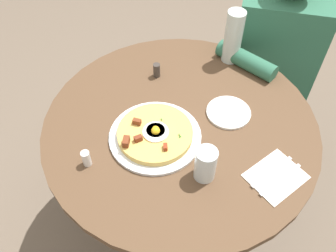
{
  "coord_description": "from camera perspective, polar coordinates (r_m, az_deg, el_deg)",
  "views": [
    {
      "loc": [
        0.14,
        -0.81,
        1.71
      ],
      "look_at": [
        -0.04,
        -0.04,
        0.76
      ],
      "focal_mm": 37.99,
      "sensor_mm": 36.0,
      "label": 1
    }
  ],
  "objects": [
    {
      "name": "fork",
      "position": [
        1.17,
        17.6,
        -8.19
      ],
      "size": [
        0.12,
        0.15,
        0.0
      ],
      "primitive_type": "cube",
      "rotation": [
        0.0,
        0.0,
        0.88
      ],
      "color": "silver",
      "rests_on": "napkin"
    },
    {
      "name": "pizza_plate",
      "position": [
        1.22,
        -2.07,
        -1.66
      ],
      "size": [
        0.32,
        0.32,
        0.01
      ],
      "primitive_type": "cylinder",
      "color": "white",
      "rests_on": "dining_table"
    },
    {
      "name": "ground_plane",
      "position": [
        1.9,
        1.38,
        -14.18
      ],
      "size": [
        6.0,
        6.0,
        0.0
      ],
      "primitive_type": "plane",
      "color": "#6B5B4C"
    },
    {
      "name": "bread_plate",
      "position": [
        1.31,
        9.68,
        2.16
      ],
      "size": [
        0.16,
        0.16,
        0.01
      ],
      "primitive_type": "cylinder",
      "color": "white",
      "rests_on": "dining_table"
    },
    {
      "name": "salt_shaker",
      "position": [
        1.16,
        -12.97,
        -5.09
      ],
      "size": [
        0.03,
        0.03,
        0.06
      ],
      "primitive_type": "cylinder",
      "color": "white",
      "rests_on": "dining_table"
    },
    {
      "name": "water_glass",
      "position": [
        1.09,
        6.03,
        -6.11
      ],
      "size": [
        0.07,
        0.07,
        0.12
      ],
      "primitive_type": "cylinder",
      "color": "silver",
      "rests_on": "dining_table"
    },
    {
      "name": "napkin",
      "position": [
        1.18,
        16.91,
        -7.74
      ],
      "size": [
        0.22,
        0.22,
        0.0
      ],
      "primitive_type": "cube",
      "rotation": [
        0.0,
        0.0,
        0.88
      ],
      "color": "white",
      "rests_on": "dining_table"
    },
    {
      "name": "breakfast_pizza",
      "position": [
        1.2,
        -2.16,
        -1.15
      ],
      "size": [
        0.26,
        0.26,
        0.05
      ],
      "color": "#D9B157",
      "rests_on": "pizza_plate"
    },
    {
      "name": "pepper_shaker",
      "position": [
        1.42,
        -1.83,
        8.93
      ],
      "size": [
        0.03,
        0.03,
        0.06
      ],
      "primitive_type": "cylinder",
      "color": "#3F3833",
      "rests_on": "dining_table"
    },
    {
      "name": "person_seated",
      "position": [
        1.86,
        15.76,
        7.78
      ],
      "size": [
        0.46,
        0.48,
        1.14
      ],
      "color": "#2D2D33",
      "rests_on": "ground_plane"
    },
    {
      "name": "dining_table",
      "position": [
        1.41,
        1.8,
        -4.08
      ],
      "size": [
        0.98,
        0.98,
        0.74
      ],
      "color": "brown",
      "rests_on": "ground_plane"
    },
    {
      "name": "knife",
      "position": [
        1.18,
        16.32,
        -7.06
      ],
      "size": [
        0.12,
        0.15,
        0.0
      ],
      "primitive_type": "cube",
      "rotation": [
        0.0,
        0.0,
        0.88
      ],
      "color": "silver",
      "rests_on": "napkin"
    },
    {
      "name": "water_bottle",
      "position": [
        1.47,
        10.41,
        13.88
      ],
      "size": [
        0.07,
        0.07,
        0.22
      ],
      "primitive_type": "cylinder",
      "color": "silver",
      "rests_on": "dining_table"
    }
  ]
}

